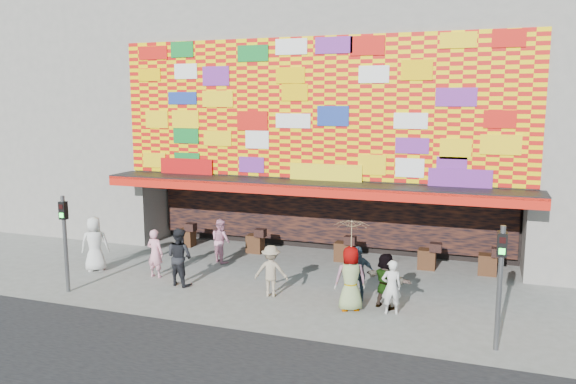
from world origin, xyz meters
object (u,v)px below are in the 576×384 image
signal_right (500,274)px  ped_e (358,274)px  ped_i (221,241)px  parasol (351,236)px  ped_a (95,244)px  ped_c (179,257)px  ped_f (385,281)px  signal_left (65,233)px  ped_b (155,253)px  ped_h (391,287)px  ped_g (351,279)px  ped_d (271,271)px

signal_right → ped_e: 4.49m
ped_i → parasol: parasol is taller
ped_a → signal_right: bearing=139.7°
ped_c → ped_f: 6.54m
ped_c → signal_left: bearing=43.3°
ped_e → ped_b: bearing=-33.5°
ped_f → ped_h: bearing=145.9°
ped_i → ped_e: bearing=-170.6°
ped_a → ped_f: ped_a is taller
ped_g → parasol: parasol is taller
ped_a → ped_d: size_ratio=1.22×
ped_i → signal_right: bearing=-173.7°
ped_b → ped_h: ped_b is taller
ped_d → ped_f: 3.41m
signal_right → ped_h: bearing=151.5°
signal_right → ped_c: bearing=169.7°
ped_b → parasol: 6.99m
signal_right → ped_a: signal_right is taller
ped_d → parasol: size_ratio=0.84×
ped_d → ped_b: bearing=-17.8°
ped_e → ped_i: ped_e is taller
ped_h → parasol: bearing=-15.0°
ped_e → ped_h: size_ratio=1.08×
ped_f → ped_e: bearing=5.4°
ped_g → ped_h: 1.14m
ped_h → ped_d: bearing=-24.3°
signal_left → ped_a: size_ratio=1.58×
ped_d → ped_g: ped_g is taller
signal_left → ped_c: 3.52m
signal_right → ped_c: signal_right is taller
ped_e → ped_g: 0.82m
signal_right → ped_b: 10.92m
signal_left → ped_i: size_ratio=1.87×
parasol → ped_i: bearing=150.6°
signal_left → parasol: signal_left is taller
ped_g → parasol: (0.00, 0.00, 1.23)m
ped_f → parasol: 1.70m
ped_d → ped_f: ped_f is taller
ped_h → ped_i: ped_i is taller
signal_right → ped_a: (-13.00, 2.09, -0.91)m
ped_b → ped_i: size_ratio=1.02×
ped_g → ped_h: size_ratio=1.20×
signal_right → ped_e: (-3.79, 2.18, -1.04)m
ped_c → ped_g: bearing=-170.9°
ped_c → ped_i: bearing=-79.4°
ped_b → ped_d: bearing=178.2°
ped_e → ped_c: bearing=-29.0°
ped_a → ped_f: 10.06m
ped_c → ped_i: size_ratio=1.15×
ped_d → ped_h: ped_d is taller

